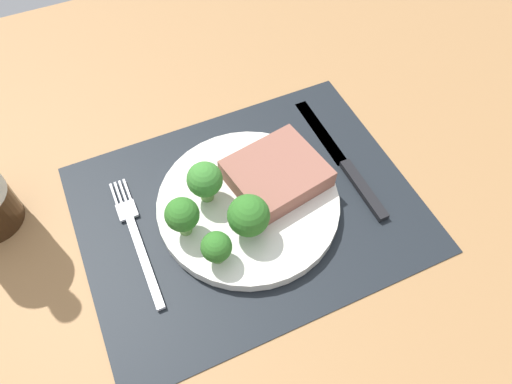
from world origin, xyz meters
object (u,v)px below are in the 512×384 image
object	(u,v)px
plate	(248,204)
knife	(346,165)
steak	(276,174)
fork	(137,238)

from	to	relation	value
plate	knife	distance (cm)	14.84
plate	steak	xyz separation A→B (cm)	(4.59, 1.44, 2.17)
plate	knife	xyz separation A→B (cm)	(14.82, 0.53, -0.50)
knife	plate	bearing A→B (deg)	178.68
plate	knife	size ratio (longest dim) A/B	1.01
steak	fork	world-z (taller)	steak
fork	knife	world-z (taller)	knife
knife	steak	bearing A→B (deg)	171.57
steak	knife	xyz separation A→B (cm)	(10.24, -0.91, -2.67)
plate	knife	bearing A→B (deg)	2.05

